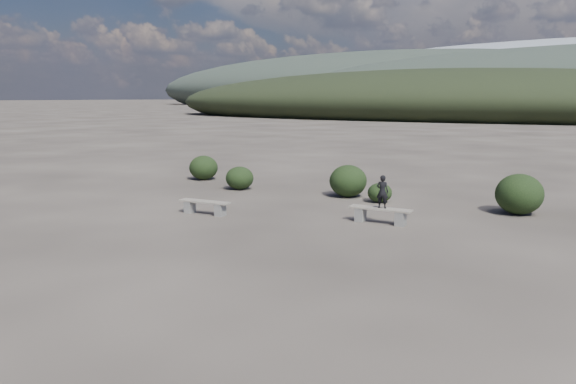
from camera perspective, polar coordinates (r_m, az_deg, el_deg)
The scene contains 9 objects.
ground at distance 13.49m, azimuth -8.42°, elevation -6.68°, with size 1200.00×1200.00×0.00m, color #322C27.
bench_left at distance 18.39m, azimuth -8.45°, elevation -1.43°, with size 1.80×0.57×0.44m.
bench_right at distance 17.12m, azimuth 9.36°, elevation -2.21°, with size 1.92×0.53×0.47m.
seated_person at distance 16.98m, azimuth 9.57°, elevation 0.04°, with size 0.37×0.24×1.00m, color black.
shrub_a at distance 23.17m, azimuth -4.94°, elevation 1.43°, with size 1.15×1.15×0.94m, color black.
shrub_b at distance 21.46m, azimuth 6.12°, elevation 1.13°, with size 1.43×1.43×1.22m, color black.
shrub_c at distance 20.51m, azimuth 9.31°, elevation -0.07°, with size 0.88×0.88×0.71m, color black.
shrub_d at distance 19.64m, azimuth 22.44°, elevation -0.20°, with size 1.51×1.51×1.32m, color black.
shrub_f at distance 26.11m, azimuth -8.58°, elevation 2.46°, with size 1.31×1.31×1.11m, color black.
Camera 1 is at (8.48, -9.80, 3.77)m, focal length 35.00 mm.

